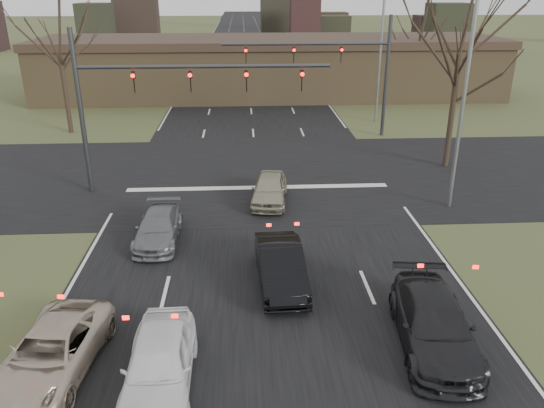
# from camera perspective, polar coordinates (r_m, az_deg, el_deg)

# --- Properties ---
(ground) EXTENTS (360.00, 360.00, 0.00)m
(ground) POSITION_cam_1_polar(r_m,az_deg,el_deg) (16.07, -0.01, -14.91)
(ground) COLOR #434F2A
(ground) RESTS_ON ground
(road_main) EXTENTS (14.00, 300.00, 0.02)m
(road_main) POSITION_cam_1_polar(r_m,az_deg,el_deg) (73.40, -2.70, 14.85)
(road_main) COLOR black
(road_main) RESTS_ON ground
(road_cross) EXTENTS (200.00, 14.00, 0.02)m
(road_cross) POSITION_cam_1_polar(r_m,az_deg,el_deg) (29.42, -1.64, 3.14)
(road_cross) COLOR black
(road_cross) RESTS_ON ground
(building) EXTENTS (42.40, 10.40, 5.30)m
(building) POSITION_cam_1_polar(r_m,az_deg,el_deg) (51.31, -0.14, 14.56)
(building) COLOR olive
(building) RESTS_ON ground
(mast_arm_near) EXTENTS (12.12, 0.24, 8.00)m
(mast_arm_near) POSITION_cam_1_polar(r_m,az_deg,el_deg) (26.56, -13.22, 11.75)
(mast_arm_near) COLOR #383A3D
(mast_arm_near) RESTS_ON ground
(mast_arm_far) EXTENTS (11.12, 0.24, 8.00)m
(mast_arm_far) POSITION_cam_1_polar(r_m,az_deg,el_deg) (36.71, 7.92, 14.88)
(mast_arm_far) COLOR #383A3D
(mast_arm_far) RESTS_ON ground
(streetlight_right_near) EXTENTS (2.34, 0.25, 10.00)m
(streetlight_right_near) POSITION_cam_1_polar(r_m,az_deg,el_deg) (25.01, 19.67, 11.62)
(streetlight_right_near) COLOR gray
(streetlight_right_near) RESTS_ON ground
(streetlight_right_far) EXTENTS (2.34, 0.25, 10.00)m
(streetlight_right_far) POSITION_cam_1_polar(r_m,az_deg,el_deg) (41.20, 11.38, 16.27)
(streetlight_right_far) COLOR gray
(streetlight_right_far) RESTS_ON ground
(tree_right_near) EXTENTS (6.90, 6.90, 11.50)m
(tree_right_near) POSITION_cam_1_polar(r_m,az_deg,el_deg) (31.05, 20.18, 19.64)
(tree_right_near) COLOR black
(tree_right_near) RESTS_ON ground
(tree_left_far) EXTENTS (5.70, 5.70, 9.50)m
(tree_left_far) POSITION_cam_1_polar(r_m,az_deg,el_deg) (39.77, -22.26, 17.46)
(tree_left_far) COLOR black
(tree_left_far) RESTS_ON ground
(tree_right_far) EXTENTS (5.40, 5.40, 9.00)m
(tree_right_far) POSITION_cam_1_polar(r_m,az_deg,el_deg) (50.34, 15.84, 18.52)
(tree_right_far) COLOR black
(tree_right_far) RESTS_ON ground
(car_silver_suv) EXTENTS (2.71, 4.88, 1.29)m
(car_silver_suv) POSITION_cam_1_polar(r_m,az_deg,el_deg) (15.90, -22.64, -14.53)
(car_silver_suv) COLOR #C3B39E
(car_silver_suv) RESTS_ON ground
(car_white_sedan) EXTENTS (1.79, 4.36, 1.48)m
(car_white_sedan) POSITION_cam_1_polar(r_m,az_deg,el_deg) (14.56, -12.03, -16.40)
(car_white_sedan) COLOR white
(car_white_sedan) RESTS_ON ground
(car_black_hatch) EXTENTS (1.73, 4.44, 1.44)m
(car_black_hatch) POSITION_cam_1_polar(r_m,az_deg,el_deg) (18.56, 0.95, -6.66)
(car_black_hatch) COLOR black
(car_black_hatch) RESTS_ON ground
(car_charcoal_sedan) EXTENTS (2.55, 5.18, 1.45)m
(car_charcoal_sedan) POSITION_cam_1_polar(r_m,az_deg,el_deg) (16.33, 17.03, -12.24)
(car_charcoal_sedan) COLOR black
(car_charcoal_sedan) RESTS_ON ground
(car_grey_ahead) EXTENTS (1.70, 4.14, 1.20)m
(car_grey_ahead) POSITION_cam_1_polar(r_m,az_deg,el_deg) (22.13, -12.14, -2.50)
(car_grey_ahead) COLOR slate
(car_grey_ahead) RESTS_ON ground
(car_silver_ahead) EXTENTS (2.09, 4.15, 1.36)m
(car_silver_ahead) POSITION_cam_1_polar(r_m,az_deg,el_deg) (25.51, -0.27, 1.64)
(car_silver_ahead) COLOR #A7A387
(car_silver_ahead) RESTS_ON ground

